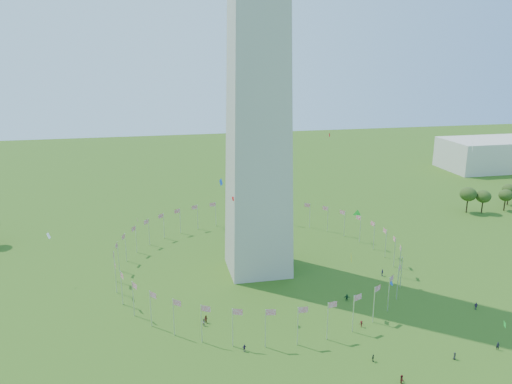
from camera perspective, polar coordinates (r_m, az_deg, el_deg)
The scene contains 5 objects.
ground at distance 105.11m, azimuth 6.39°, elevation -19.86°, with size 600.00×600.00×0.00m, color #2B5012.
flag_ring at distance 145.21m, azimuth 0.21°, elevation -7.16°, with size 80.24×80.24×9.00m.
gov_building_east_a at distance 296.47m, azimuth 25.27°, elevation 3.94°, with size 50.00×30.00×16.00m, color beige.
crowd at distance 108.20m, azimuth 11.70°, elevation -18.39°, with size 76.57×74.66×2.01m.
kites_aloft at distance 117.66m, azimuth 7.62°, elevation -4.09°, with size 97.89×73.61×40.09m.
Camera 1 is at (-28.53, -80.67, 61.04)m, focal length 35.00 mm.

